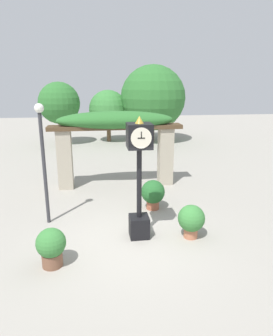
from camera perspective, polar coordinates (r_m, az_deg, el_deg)
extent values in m
plane|color=gray|center=(8.05, -1.38, -13.58)|extent=(60.00, 60.00, 0.00)
cube|color=black|center=(8.11, 0.49, -11.04)|extent=(0.51, 0.51, 0.57)
cylinder|color=black|center=(7.64, 0.52, -3.07)|extent=(0.13, 0.13, 1.80)
cylinder|color=gold|center=(7.40, 0.53, 3.69)|extent=(0.21, 0.21, 0.04)
cube|color=black|center=(7.33, 0.54, 6.15)|extent=(0.60, 0.60, 0.60)
cylinder|color=beige|center=(7.03, 0.91, 5.72)|extent=(0.50, 0.02, 0.50)
cylinder|color=beige|center=(7.64, 0.19, 6.55)|extent=(0.50, 0.02, 0.50)
cube|color=black|center=(7.02, 0.93, 5.70)|extent=(0.17, 0.01, 0.02)
cube|color=black|center=(7.00, 0.93, 6.30)|extent=(0.02, 0.01, 0.16)
cone|color=gold|center=(7.28, 0.55, 9.20)|extent=(0.21, 0.21, 0.18)
cube|color=#A89E89|center=(11.77, -13.48, 1.57)|extent=(0.55, 0.55, 2.27)
cube|color=#A89E89|center=(12.02, 5.52, 2.24)|extent=(0.55, 0.55, 2.27)
cube|color=#4C3823|center=(11.23, -3.89, 7.61)|extent=(5.08, 0.15, 0.15)
cube|color=#4C3823|center=(11.41, -3.96, 7.74)|extent=(5.08, 0.15, 0.15)
cube|color=#4C3823|center=(11.59, -4.02, 7.86)|extent=(5.08, 0.15, 0.15)
cube|color=#4C3823|center=(11.77, -4.08, 7.99)|extent=(5.08, 0.15, 0.15)
ellipsoid|color=#2D6B2D|center=(11.47, -4.01, 9.05)|extent=(4.43, 1.15, 0.70)
cylinder|color=brown|center=(7.25, -15.73, -16.37)|extent=(0.46, 0.46, 0.32)
sphere|color=#387A38|center=(7.05, -15.99, -13.54)|extent=(0.66, 0.66, 0.66)
cylinder|color=#9E563D|center=(9.84, 3.11, -6.93)|extent=(0.41, 0.41, 0.30)
sphere|color=#235B28|center=(9.68, 3.15, -4.55)|extent=(0.77, 0.77, 0.77)
cylinder|color=#B26B4C|center=(8.26, 10.26, -11.95)|extent=(0.37, 0.37, 0.28)
sphere|color=#387A38|center=(8.07, 10.41, -9.39)|extent=(0.71, 0.71, 0.71)
cylinder|color=#333338|center=(8.79, -17.12, -0.43)|extent=(0.10, 0.10, 3.19)
sphere|color=white|center=(8.49, -18.08, 10.79)|extent=(0.25, 0.25, 0.25)
cylinder|color=brown|center=(20.59, -14.17, 6.85)|extent=(0.28, 0.28, 1.77)
sphere|color=#2D6B2D|center=(20.40, -14.52, 11.91)|extent=(2.67, 2.67, 2.67)
cylinder|color=brown|center=(21.10, -5.29, 6.83)|extent=(0.28, 0.28, 1.30)
sphere|color=#387A38|center=(20.91, -5.40, 11.06)|extent=(2.61, 2.61, 2.61)
cylinder|color=brown|center=(21.05, 3.03, 7.04)|extent=(0.28, 0.28, 1.44)
sphere|color=#2D6B2D|center=(20.82, 3.13, 13.17)|extent=(4.38, 4.38, 4.38)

